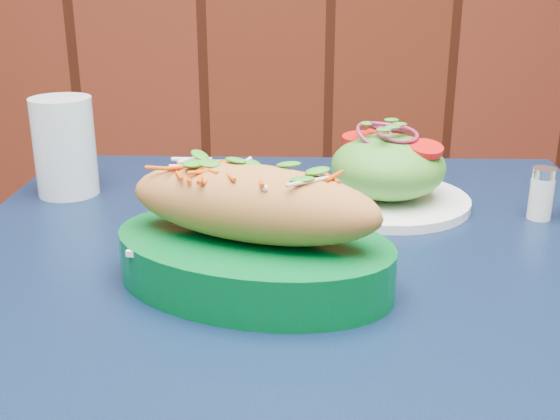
{
  "coord_description": "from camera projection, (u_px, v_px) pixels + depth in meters",
  "views": [
    {
      "loc": [
        0.09,
        0.76,
        1.06
      ],
      "look_at": [
        0.14,
        1.45,
        0.81
      ],
      "focal_mm": 45.0,
      "sensor_mm": 36.0,
      "label": 1
    }
  ],
  "objects": [
    {
      "name": "banh_mi_basket",
      "position": [
        253.0,
        236.0,
        0.69
      ],
      "size": [
        0.34,
        0.29,
        0.13
      ],
      "rotation": [
        0.0,
        0.0,
        -0.44
      ],
      "color": "#005721",
      "rests_on": "cafe_table"
    },
    {
      "name": "salad_plate",
      "position": [
        388.0,
        173.0,
        0.91
      ],
      "size": [
        0.22,
        0.22,
        0.11
      ],
      "rotation": [
        0.0,
        0.0,
        -0.25
      ],
      "color": "white",
      "rests_on": "cafe_table"
    },
    {
      "name": "water_glass",
      "position": [
        65.0,
        147.0,
        0.95
      ],
      "size": [
        0.08,
        0.08,
        0.13
      ],
      "primitive_type": "cylinder",
      "color": "silver",
      "rests_on": "cafe_table"
    },
    {
      "name": "salt_shaker",
      "position": [
        541.0,
        194.0,
        0.87
      ],
      "size": [
        0.03,
        0.03,
        0.07
      ],
      "color": "white",
      "rests_on": "cafe_table"
    },
    {
      "name": "cafe_table",
      "position": [
        300.0,
        324.0,
        0.81
      ],
      "size": [
        0.88,
        0.88,
        0.75
      ],
      "rotation": [
        0.0,
        0.0,
        -0.1
      ],
      "color": "black",
      "rests_on": "ground"
    }
  ]
}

